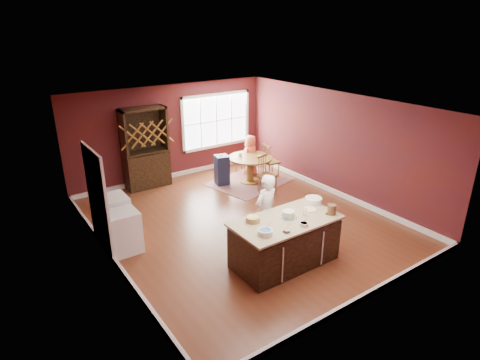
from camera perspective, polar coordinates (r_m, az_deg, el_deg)
name	(u,v)px	position (r m, az deg, el deg)	size (l,w,h in m)	color
room_shell	(241,166)	(8.78, 0.13, 1.95)	(7.00, 7.00, 7.00)	#5A2B18
window	(216,121)	(12.32, -3.41, 8.43)	(2.36, 0.10, 1.66)	white
doorway	(98,203)	(8.27, -19.54, -3.09)	(0.08, 1.26, 2.13)	white
kitchen_island	(285,242)	(7.67, 6.38, -8.82)	(2.03, 1.06, 0.92)	black
dining_table	(250,164)	(11.38, 1.46, 2.26)	(1.25, 1.25, 0.75)	brown
baker	(266,211)	(8.03, 3.67, -4.46)	(0.57, 0.38, 1.56)	silver
layer_cake	(288,214)	(7.51, 6.88, -4.83)	(0.32, 0.32, 0.13)	silver
bowl_blue	(265,232)	(6.89, 3.62, -7.43)	(0.25, 0.25, 0.10)	silver
bowl_yellow	(253,219)	(7.31, 1.85, -5.58)	(0.26, 0.26, 0.10)	#B27E3B
bowl_pink	(287,231)	(7.01, 6.65, -7.20)	(0.13, 0.13, 0.05)	white
bowl_olive	(304,224)	(7.26, 9.08, -6.24)	(0.15, 0.15, 0.06)	silver
drinking_glass	(305,212)	(7.60, 9.24, -4.56)	(0.07, 0.07, 0.14)	silver
dinner_plate	(310,209)	(7.87, 9.91, -4.15)	(0.25, 0.25, 0.02)	#FBE6AB
white_tub	(313,200)	(8.15, 10.39, -2.87)	(0.34, 0.34, 0.12)	white
stoneware_crock	(332,210)	(7.74, 12.91, -4.11)	(0.16, 0.16, 0.20)	brown
toy_figurine	(327,213)	(7.74, 12.23, -4.55)	(0.05, 0.05, 0.08)	yellow
rug	(250,182)	(11.56, 1.44, -0.22)	(2.17, 1.68, 0.01)	brown
chair_east	(271,160)	(11.81, 4.44, 2.83)	(0.43, 0.41, 1.03)	#955125
chair_south	(268,174)	(10.71, 3.97, 0.86)	(0.43, 0.41, 1.04)	brown
chair_north	(243,156)	(12.18, 0.45, 3.36)	(0.41, 0.39, 0.98)	brown
seated_woman	(250,155)	(11.91, 1.49, 3.54)	(0.60, 0.39, 1.22)	#E25E44
high_chair	(222,169)	(11.25, -2.59, 1.51)	(0.36, 0.36, 0.89)	black
toddler	(221,157)	(11.16, -2.70, 3.35)	(0.18, 0.14, 0.26)	#8CA5BF
table_plate	(261,156)	(11.39, 3.03, 3.44)	(0.21, 0.21, 0.02)	beige
table_cup	(240,155)	(11.35, 0.05, 3.61)	(0.12, 0.12, 0.09)	white
hutch	(145,148)	(11.18, -13.29, 4.41)	(1.21, 0.50, 2.22)	#392414
washer	(124,232)	(8.33, -16.23, -7.07)	(0.59, 0.58, 0.86)	silver
dryer	(113,218)	(8.86, -17.64, -5.15)	(0.65, 0.63, 0.94)	white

